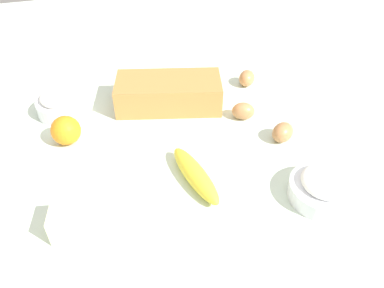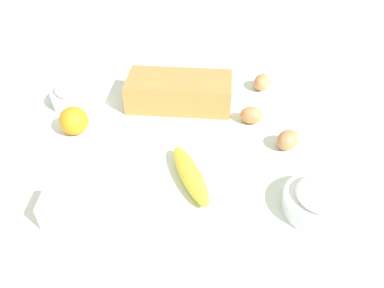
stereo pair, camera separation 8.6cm
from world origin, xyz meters
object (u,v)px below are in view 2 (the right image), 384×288
object	(u,v)px
egg_near_butter	(262,82)
egg_beside_bowl	(251,115)
orange_fruit	(74,121)
banana	(190,175)
butter_block	(66,208)
loaf_pan	(179,91)
egg_loose	(288,140)
flour_bowl	(75,94)
sugar_bowl	(320,200)

from	to	relation	value
egg_near_butter	egg_beside_bowl	distance (m)	0.17
orange_fruit	egg_near_butter	size ratio (longest dim) A/B	1.21
banana	egg_beside_bowl	bearing A→B (deg)	45.19
butter_block	egg_near_butter	distance (m)	0.66
loaf_pan	orange_fruit	size ratio (longest dim) A/B	4.27
banana	egg_loose	world-z (taller)	egg_loose
flour_bowl	egg_loose	bearing A→B (deg)	-27.84
banana	egg_near_butter	bearing A→B (deg)	52.67
egg_loose	banana	bearing A→B (deg)	-162.73
loaf_pan	egg_loose	size ratio (longest dim) A/B	4.93
egg_beside_bowl	egg_near_butter	bearing A→B (deg)	64.35
banana	egg_loose	distance (m)	0.26
butter_block	egg_loose	xyz separation A→B (m)	(0.50, 0.14, -0.01)
orange_fruit	egg_beside_bowl	distance (m)	0.45
egg_loose	loaf_pan	bearing A→B (deg)	135.71
flour_bowl	butter_block	bearing A→B (deg)	-87.65
flour_bowl	sugar_bowl	bearing A→B (deg)	-42.40
flour_bowl	orange_fruit	size ratio (longest dim) A/B	1.79
flour_bowl	egg_near_butter	size ratio (longest dim) A/B	2.16
flour_bowl	egg_beside_bowl	bearing A→B (deg)	-19.14
orange_fruit	butter_block	xyz separation A→B (m)	(0.01, -0.28, -0.01)
flour_bowl	butter_block	world-z (taller)	flour_bowl
sugar_bowl	butter_block	distance (m)	0.50
flour_bowl	egg_loose	xyz separation A→B (m)	(0.51, -0.27, -0.01)
egg_loose	sugar_bowl	bearing A→B (deg)	-91.16
banana	egg_near_butter	world-z (taller)	egg_near_butter
sugar_bowl	egg_loose	bearing A→B (deg)	88.84
egg_beside_bowl	flour_bowl	bearing A→B (deg)	160.86
loaf_pan	orange_fruit	distance (m)	0.29
egg_loose	flour_bowl	bearing A→B (deg)	152.16
orange_fruit	egg_beside_bowl	size ratio (longest dim) A/B	1.20
orange_fruit	butter_block	world-z (taller)	orange_fruit
egg_loose	egg_beside_bowl	bearing A→B (deg)	116.93
sugar_bowl	orange_fruit	distance (m)	0.60
flour_bowl	egg_loose	size ratio (longest dim) A/B	2.06
sugar_bowl	banana	distance (m)	0.27
egg_near_butter	sugar_bowl	bearing A→B (deg)	-92.57
sugar_bowl	egg_beside_bowl	size ratio (longest dim) A/B	2.46
orange_fruit	flour_bowl	bearing A→B (deg)	94.21
egg_beside_bowl	loaf_pan	bearing A→B (deg)	147.03
egg_near_butter	egg_loose	xyz separation A→B (m)	(-0.02, -0.27, 0.00)
flour_bowl	egg_near_butter	xyz separation A→B (m)	(0.53, -0.00, -0.01)
banana	egg_beside_bowl	xyz separation A→B (m)	(0.19, 0.19, 0.00)
orange_fruit	egg_beside_bowl	xyz separation A→B (m)	(0.45, -0.03, -0.01)
orange_fruit	egg_near_butter	bearing A→B (deg)	13.72
loaf_pan	butter_block	distance (m)	0.45
flour_bowl	egg_beside_bowl	size ratio (longest dim) A/B	2.15
banana	orange_fruit	distance (m)	0.34
flour_bowl	sugar_bowl	size ratio (longest dim) A/B	0.87
egg_near_butter	egg_beside_bowl	xyz separation A→B (m)	(-0.07, -0.15, -0.00)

